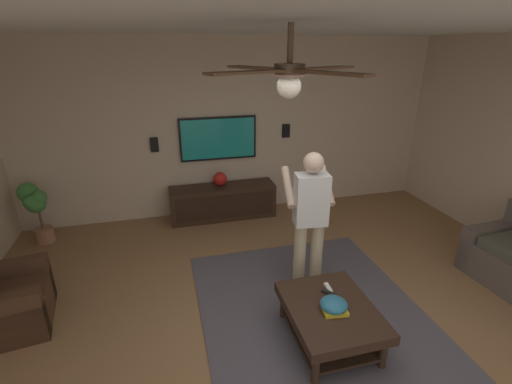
% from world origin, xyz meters
% --- Properties ---
extents(ground_plane, '(8.13, 8.13, 0.00)m').
position_xyz_m(ground_plane, '(0.00, 0.00, 0.00)').
color(ground_plane, olive).
extents(wall_back_tv, '(0.10, 6.98, 2.82)m').
position_xyz_m(wall_back_tv, '(3.05, 0.00, 1.41)').
color(wall_back_tv, '#C6B299').
rests_on(wall_back_tv, ground).
extents(ceiling_slab, '(6.21, 6.98, 0.10)m').
position_xyz_m(ceiling_slab, '(0.00, 0.00, 2.87)').
color(ceiling_slab, white).
extents(area_rug, '(3.17, 2.33, 0.01)m').
position_xyz_m(area_rug, '(-0.05, -0.23, 0.01)').
color(area_rug, '#514C56').
rests_on(area_rug, ground).
extents(coffee_table, '(1.00, 0.80, 0.40)m').
position_xyz_m(coffee_table, '(-0.25, -0.23, 0.30)').
color(coffee_table, '#332116').
rests_on(coffee_table, ground).
extents(media_console, '(0.45, 1.70, 0.55)m').
position_xyz_m(media_console, '(2.72, 0.29, 0.28)').
color(media_console, '#332116').
rests_on(media_console, ground).
extents(tv, '(0.05, 1.23, 0.69)m').
position_xyz_m(tv, '(2.96, 0.29, 1.28)').
color(tv, black).
extents(person_standing, '(0.58, 0.59, 1.64)m').
position_xyz_m(person_standing, '(0.64, -0.36, 0.93)').
color(person_standing, '#C6B793').
rests_on(person_standing, ground).
extents(potted_plant_tall, '(0.39, 0.40, 0.90)m').
position_xyz_m(potted_plant_tall, '(2.54, 2.97, 0.58)').
color(potted_plant_tall, '#9E6B4C').
rests_on(potted_plant_tall, ground).
extents(bowl, '(0.25, 0.25, 0.11)m').
position_xyz_m(bowl, '(-0.30, -0.23, 0.46)').
color(bowl, teal).
rests_on(bowl, coffee_table).
extents(remote_white, '(0.15, 0.05, 0.02)m').
position_xyz_m(remote_white, '(0.00, -0.32, 0.41)').
color(remote_white, white).
rests_on(remote_white, coffee_table).
extents(remote_black, '(0.14, 0.13, 0.02)m').
position_xyz_m(remote_black, '(-0.08, -0.29, 0.41)').
color(remote_black, black).
rests_on(remote_black, coffee_table).
extents(book, '(0.19, 0.24, 0.04)m').
position_xyz_m(book, '(-0.33, -0.23, 0.42)').
color(book, gold).
rests_on(book, coffee_table).
extents(vase_round, '(0.22, 0.22, 0.22)m').
position_xyz_m(vase_round, '(2.77, 0.31, 0.66)').
color(vase_round, red).
rests_on(vase_round, media_console).
extents(wall_speaker_left, '(0.06, 0.12, 0.22)m').
position_xyz_m(wall_speaker_left, '(2.97, -0.86, 1.34)').
color(wall_speaker_left, black).
extents(wall_speaker_right, '(0.06, 0.12, 0.22)m').
position_xyz_m(wall_speaker_right, '(2.97, 1.28, 1.24)').
color(wall_speaker_right, black).
extents(ceiling_fan, '(1.14, 1.15, 0.46)m').
position_xyz_m(ceiling_fan, '(-0.43, 0.32, 2.49)').
color(ceiling_fan, '#4C3828').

